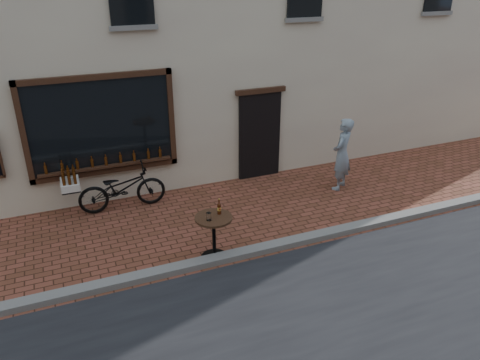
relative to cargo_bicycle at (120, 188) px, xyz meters
name	(u,v)px	position (x,y,z in m)	size (l,w,h in m)	color
ground	(242,263)	(1.71, -2.99, -0.51)	(90.00, 90.00, 0.00)	brown
kerb	(238,254)	(1.71, -2.79, -0.45)	(90.00, 0.25, 0.12)	slate
cargo_bicycle	(120,188)	(0.00, 0.00, 0.00)	(2.22, 0.70, 1.08)	black
bistro_table	(214,229)	(1.28, -2.64, 0.12)	(0.69, 0.69, 1.18)	black
pedestrian	(342,154)	(5.14, -0.95, 0.38)	(0.65, 0.43, 1.78)	gray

